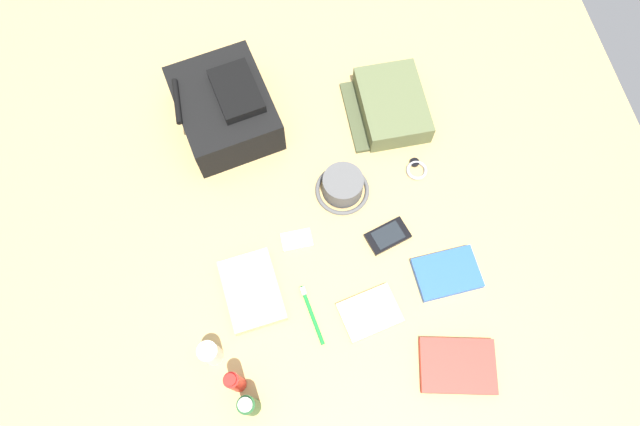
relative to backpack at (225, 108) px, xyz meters
The scene contains 15 objects.
ground_plane 0.43m from the backpack, 149.97° to the right, with size 2.64×2.02×0.02m, color tan.
backpack is the anchor object (origin of this frame).
toiletry_pouch 0.49m from the backpack, 97.50° to the right, with size 0.26×0.23×0.07m.
bucket_hat 0.42m from the backpack, 135.45° to the right, with size 0.16×0.16×0.07m.
shampoo_bottle 0.83m from the backpack, behind, with size 0.04×0.04×0.15m.
sunscreen_spray 0.77m from the backpack, behind, with size 0.04×0.04×0.16m.
toothpaste_tube 0.70m from the backpack, 169.41° to the left, with size 0.05×0.05×0.12m.
paperback_novel 0.96m from the backpack, 150.04° to the right, with size 0.17×0.22×0.02m.
travel_guidebook 0.79m from the backpack, 138.85° to the right, with size 0.13×0.18×0.02m.
cell_phone 0.60m from the backpack, 139.74° to the right, with size 0.10×0.13×0.01m.
media_player 0.44m from the backpack, 162.04° to the right, with size 0.05×0.09×0.01m.
wristwatch 0.59m from the backpack, 117.69° to the right, with size 0.07×0.06×0.01m.
toothbrush 0.64m from the backpack, 167.60° to the right, with size 0.16×0.04×0.02m.
notepad 0.72m from the backpack, 156.22° to the right, with size 0.11×0.15×0.02m, color beige.
folded_towel 0.54m from the backpack, behind, with size 0.20×0.14×0.04m, color #C6B289.
Camera 1 is at (-0.54, 0.10, 1.45)m, focal length 30.85 mm.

